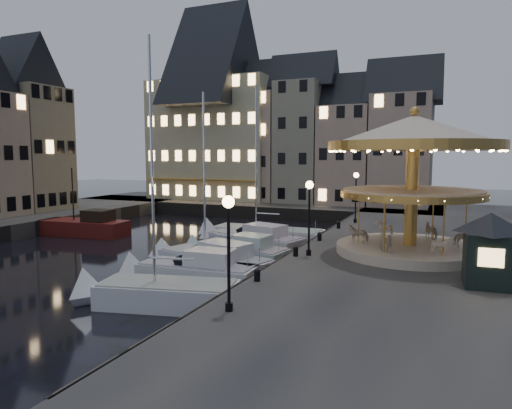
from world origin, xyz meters
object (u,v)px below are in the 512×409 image
at_px(streetlamp_a, 229,236).
at_px(motorboat_a, 156,294).
at_px(streetlamp_b, 309,207).
at_px(bollard_a, 257,274).
at_px(motorboat_f, 260,235).
at_px(carousel, 413,158).
at_px(motorboat_e, 252,240).
at_px(bollard_b, 296,251).
at_px(motorboat_c, 209,261).
at_px(bollard_c, 320,236).
at_px(bollard_d, 339,224).
at_px(ticket_kiosk, 490,237).
at_px(motorboat_b, 190,272).
at_px(red_fishing_boat, 86,227).
at_px(motorboat_d, 236,254).
at_px(streetlamp_c, 356,190).

bearing_deg(streetlamp_a, motorboat_a, 152.57).
bearing_deg(streetlamp_b, bollard_a, -95.71).
bearing_deg(motorboat_f, carousel, -27.91).
xyz_separation_m(motorboat_a, motorboat_e, (-1.10, 13.38, 0.11)).
bearing_deg(carousel, bollard_b, -151.73).
bearing_deg(bollard_b, motorboat_c, -174.03).
relative_size(streetlamp_a, bollard_a, 7.32).
xyz_separation_m(bollard_b, bollard_c, (0.00, 5.00, 0.00)).
bearing_deg(bollard_c, motorboat_a, -110.41).
bearing_deg(motorboat_a, motorboat_f, 95.88).
relative_size(bollard_d, carousel, 0.06).
bearing_deg(bollard_d, streetlamp_a, -88.28).
height_order(streetlamp_b, motorboat_e, streetlamp_b).
height_order(motorboat_f, ticket_kiosk, motorboat_f).
bearing_deg(bollard_b, motorboat_b, -146.57).
relative_size(motorboat_f, ticket_kiosk, 3.69).
distance_m(bollard_a, carousel, 11.58).
bearing_deg(streetlamp_a, bollard_b, 93.61).
distance_m(motorboat_f, ticket_kiosk, 19.68).
distance_m(motorboat_e, ticket_kiosk, 17.57).
bearing_deg(streetlamp_b, motorboat_c, -169.77).
height_order(streetlamp_a, red_fishing_boat, red_fishing_boat).
bearing_deg(carousel, motorboat_a, -135.59).
bearing_deg(bollard_d, motorboat_f, -169.92).
distance_m(motorboat_c, motorboat_e, 7.04).
xyz_separation_m(bollard_b, motorboat_c, (-5.17, -0.54, -0.92)).
bearing_deg(motorboat_c, bollard_b, 5.97).
relative_size(bollard_a, motorboat_a, 0.05).
height_order(bollard_c, motorboat_a, motorboat_a).
bearing_deg(ticket_kiosk, carousel, 123.44).
xyz_separation_m(bollard_a, ticket_kiosk, (9.40, 3.15, 1.84)).
xyz_separation_m(bollard_c, motorboat_c, (-5.17, -5.54, -0.92)).
bearing_deg(bollard_a, bollard_d, 90.00).
xyz_separation_m(bollard_a, bollard_c, (0.00, 10.50, 0.00)).
distance_m(bollard_d, motorboat_a, 17.98).
height_order(bollard_c, motorboat_e, motorboat_e).
distance_m(motorboat_d, red_fishing_boat, 16.88).
relative_size(bollard_b, motorboat_d, 0.08).
bearing_deg(carousel, streetlamp_c, 115.49).
height_order(bollard_b, red_fishing_boat, red_fishing_boat).
distance_m(motorboat_e, motorboat_f, 2.98).
relative_size(motorboat_a, motorboat_b, 1.64).
bearing_deg(motorboat_f, streetlamp_b, -53.05).
xyz_separation_m(bollard_c, ticket_kiosk, (9.40, -7.35, 1.84)).
distance_m(bollard_b, motorboat_d, 5.14).
bearing_deg(bollard_a, red_fishing_boat, 150.97).
distance_m(bollard_d, motorboat_f, 6.29).
height_order(bollard_c, motorboat_c, motorboat_c).
distance_m(bollard_a, motorboat_a, 4.76).
height_order(streetlamp_a, motorboat_a, motorboat_a).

